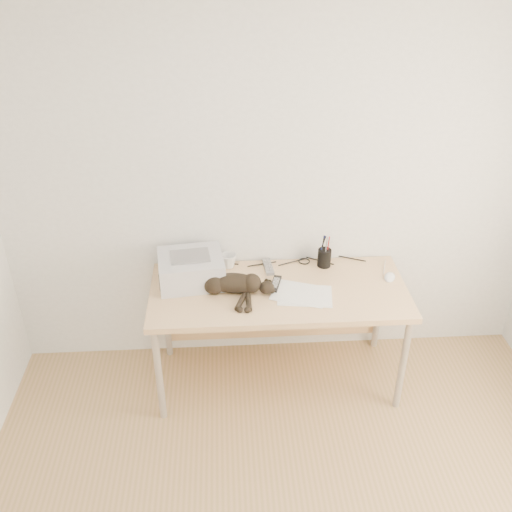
{
  "coord_description": "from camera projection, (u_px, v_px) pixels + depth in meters",
  "views": [
    {
      "loc": [
        -0.32,
        -1.51,
        2.75
      ],
      "look_at": [
        -0.15,
        1.34,
        1.02
      ],
      "focal_mm": 40.0,
      "sensor_mm": 36.0,
      "label": 1
    }
  ],
  "objects": [
    {
      "name": "mug",
      "position": [
        229.0,
        261.0,
        3.74
      ],
      "size": [
        0.14,
        0.14,
        0.09
      ],
      "primitive_type": "imported",
      "rotation": [
        0.0,
        0.0,
        0.57
      ],
      "color": "silver",
      "rests_on": "desk"
    },
    {
      "name": "cable_tangle",
      "position": [
        274.0,
        262.0,
        3.8
      ],
      "size": [
        1.36,
        0.08,
        0.01
      ],
      "primitive_type": null,
      "color": "black",
      "rests_on": "desk"
    },
    {
      "name": "printer",
      "position": [
        191.0,
        269.0,
        3.57
      ],
      "size": [
        0.44,
        0.38,
        0.19
      ],
      "color": "#BBBBC0",
      "rests_on": "desk"
    },
    {
      "name": "desk",
      "position": [
        277.0,
        299.0,
        3.68
      ],
      "size": [
        1.6,
        0.7,
        0.74
      ],
      "color": "#E6C486",
      "rests_on": "floor"
    },
    {
      "name": "wall_back",
      "position": [
        275.0,
        183.0,
        3.55
      ],
      "size": [
        3.5,
        0.0,
        3.5
      ],
      "primitive_type": "plane",
      "rotation": [
        1.57,
        0.0,
        0.0
      ],
      "color": "white",
      "rests_on": "floor"
    },
    {
      "name": "remote_black",
      "position": [
        276.0,
        284.0,
        3.57
      ],
      "size": [
        0.09,
        0.18,
        0.02
      ],
      "primitive_type": "cube",
      "rotation": [
        0.0,
        0.0,
        -0.27
      ],
      "color": "black",
      "rests_on": "desk"
    },
    {
      "name": "papers",
      "position": [
        302.0,
        294.0,
        3.49
      ],
      "size": [
        0.4,
        0.33,
        0.01
      ],
      "color": "white",
      "rests_on": "desk"
    },
    {
      "name": "remote_grey",
      "position": [
        268.0,
        267.0,
        3.74
      ],
      "size": [
        0.07,
        0.19,
        0.02
      ],
      "primitive_type": "cube",
      "rotation": [
        0.0,
        0.0,
        0.09
      ],
      "color": "slate",
      "rests_on": "desk"
    },
    {
      "name": "mouse",
      "position": [
        390.0,
        276.0,
        3.64
      ],
      "size": [
        0.11,
        0.13,
        0.04
      ],
      "primitive_type": "ellipsoid",
      "rotation": [
        0.0,
        0.0,
        -0.41
      ],
      "color": "white",
      "rests_on": "desk"
    },
    {
      "name": "pen_cup",
      "position": [
        324.0,
        257.0,
        3.74
      ],
      "size": [
        0.09,
        0.09,
        0.23
      ],
      "color": "black",
      "rests_on": "desk"
    },
    {
      "name": "cat",
      "position": [
        231.0,
        284.0,
        3.48
      ],
      "size": [
        0.59,
        0.31,
        0.13
      ],
      "rotation": [
        0.0,
        0.0,
        -0.13
      ],
      "color": "black",
      "rests_on": "desk"
    }
  ]
}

